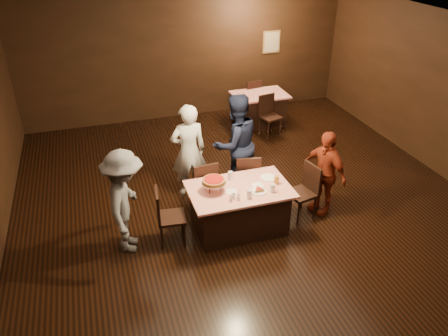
{
  "coord_description": "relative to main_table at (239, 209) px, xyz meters",
  "views": [
    {
      "loc": [
        -2.35,
        -5.31,
        4.44
      ],
      "look_at": [
        -0.53,
        0.39,
        1.0
      ],
      "focal_mm": 35.0,
      "sensor_mm": 36.0,
      "label": 1
    }
  ],
  "objects": [
    {
      "name": "main_table",
      "position": [
        0.0,
        0.0,
        0.0
      ],
      "size": [
        1.6,
        1.0,
        0.77
      ],
      "primitive_type": "cube",
      "color": "red",
      "rests_on": "ground"
    },
    {
      "name": "plate_with_slice",
      "position": [
        0.25,
        -0.18,
        0.41
      ],
      "size": [
        0.25,
        0.25,
        0.06
      ],
      "color": "white",
      "rests_on": "main_table"
    },
    {
      "name": "plate_empty",
      "position": [
        0.55,
        0.15,
        0.39
      ],
      "size": [
        0.25,
        0.25,
        0.01
      ],
      "primitive_type": "cylinder",
      "color": "white",
      "rests_on": "main_table"
    },
    {
      "name": "glass_front_left",
      "position": [
        0.05,
        -0.3,
        0.46
      ],
      "size": [
        0.08,
        0.08,
        0.14
      ],
      "primitive_type": "cylinder",
      "color": "silver",
      "rests_on": "main_table"
    },
    {
      "name": "condiments",
      "position": [
        -0.18,
        -0.28,
        0.43
      ],
      "size": [
        0.17,
        0.1,
        0.09
      ],
      "color": "silver",
      "rests_on": "main_table"
    },
    {
      "name": "diner_navy_hoodie",
      "position": [
        0.33,
        1.16,
        0.55
      ],
      "size": [
        1.05,
        0.9,
        1.87
      ],
      "primitive_type": "imported",
      "rotation": [
        0.0,
        0.0,
        3.38
      ],
      "color": "black",
      "rests_on": "ground"
    },
    {
      "name": "chair_back_near",
      "position": [
        1.86,
        3.11,
        0.09
      ],
      "size": [
        0.5,
        0.5,
        0.95
      ],
      "primitive_type": "cube",
      "rotation": [
        0.0,
        0.0,
        0.23
      ],
      "color": "black",
      "rests_on": "ground"
    },
    {
      "name": "napkin_left",
      "position": [
        -0.15,
        -0.05,
        0.39
      ],
      "size": [
        0.21,
        0.21,
        0.01
      ],
      "primitive_type": "cube",
      "rotation": [
        0.0,
        0.0,
        -0.35
      ],
      "color": "white",
      "rests_on": "main_table"
    },
    {
      "name": "diner_red_shirt",
      "position": [
        1.52,
        0.05,
        0.37
      ],
      "size": [
        0.64,
        0.95,
        1.5
      ],
      "primitive_type": "imported",
      "rotation": [
        0.0,
        0.0,
        -1.23
      ],
      "color": "maroon",
      "rests_on": "ground"
    },
    {
      "name": "glass_back",
      "position": [
        -0.05,
        0.3,
        0.46
      ],
      "size": [
        0.08,
        0.08,
        0.14
      ],
      "primitive_type": "cylinder",
      "color": "silver",
      "rests_on": "main_table"
    },
    {
      "name": "diner_grey_knit",
      "position": [
        -1.75,
        0.07,
        0.44
      ],
      "size": [
        0.86,
        1.19,
        1.66
      ],
      "primitive_type": "imported",
      "rotation": [
        0.0,
        0.0,
        1.33
      ],
      "color": "slate",
      "rests_on": "ground"
    },
    {
      "name": "chair_end_right",
      "position": [
        1.1,
        0.0,
        0.09
      ],
      "size": [
        0.5,
        0.5,
        0.95
      ],
      "primitive_type": "cube",
      "rotation": [
        0.0,
        0.0,
        -1.36
      ],
      "color": "black",
      "rests_on": "ground"
    },
    {
      "name": "chair_end_left",
      "position": [
        -1.1,
        0.0,
        0.09
      ],
      "size": [
        0.46,
        0.46,
        0.95
      ],
      "primitive_type": "cube",
      "rotation": [
        0.0,
        0.0,
        1.46
      ],
      "color": "black",
      "rests_on": "ground"
    },
    {
      "name": "pizza_stand",
      "position": [
        -0.4,
        0.05,
        0.57
      ],
      "size": [
        0.38,
        0.38,
        0.22
      ],
      "color": "black",
      "rests_on": "main_table"
    },
    {
      "name": "back_table",
      "position": [
        1.86,
        3.81,
        0.0
      ],
      "size": [
        1.3,
        0.9,
        0.77
      ],
      "primitive_type": "cube",
      "color": "#A90E0B",
      "rests_on": "ground"
    },
    {
      "name": "room",
      "position": [
        0.37,
        -0.08,
        1.75
      ],
      "size": [
        10.0,
        10.04,
        3.02
      ],
      "color": "black",
      "rests_on": "ground"
    },
    {
      "name": "glass_amber",
      "position": [
        0.6,
        -0.05,
        0.46
      ],
      "size": [
        0.08,
        0.08,
        0.14
      ],
      "primitive_type": "cylinder",
      "color": "#BF7F26",
      "rests_on": "main_table"
    },
    {
      "name": "napkin_center",
      "position": [
        0.3,
        0.0,
        0.39
      ],
      "size": [
        0.19,
        0.19,
        0.01
      ],
      "primitive_type": "cube",
      "rotation": [
        0.0,
        0.0,
        0.21
      ],
      "color": "white",
      "rests_on": "main_table"
    },
    {
      "name": "diner_white_jacket",
      "position": [
        -0.5,
        1.26,
        0.49
      ],
      "size": [
        0.65,
        0.44,
        1.75
      ],
      "primitive_type": "imported",
      "rotation": [
        0.0,
        0.0,
        3.17
      ],
      "color": "silver",
      "rests_on": "ground"
    },
    {
      "name": "chair_far_left",
      "position": [
        -0.4,
        0.75,
        0.09
      ],
      "size": [
        0.45,
        0.45,
        0.95
      ],
      "primitive_type": "cube",
      "rotation": [
        0.0,
        0.0,
        3.23
      ],
      "color": "black",
      "rests_on": "ground"
    },
    {
      "name": "chair_back_far",
      "position": [
        1.86,
        4.41,
        0.09
      ],
      "size": [
        0.47,
        0.47,
        0.95
      ],
      "primitive_type": "cube",
      "rotation": [
        0.0,
        0.0,
        3.28
      ],
      "color": "black",
      "rests_on": "ground"
    },
    {
      "name": "chair_far_right",
      "position": [
        0.4,
        0.75,
        0.09
      ],
      "size": [
        0.49,
        0.49,
        0.95
      ],
      "primitive_type": "cube",
      "rotation": [
        0.0,
        0.0,
        2.95
      ],
      "color": "black",
      "rests_on": "ground"
    },
    {
      "name": "glass_front_right",
      "position": [
        0.45,
        -0.25,
        0.46
      ],
      "size": [
        0.08,
        0.08,
        0.14
      ],
      "primitive_type": "cylinder",
      "color": "silver",
      "rests_on": "main_table"
    }
  ]
}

